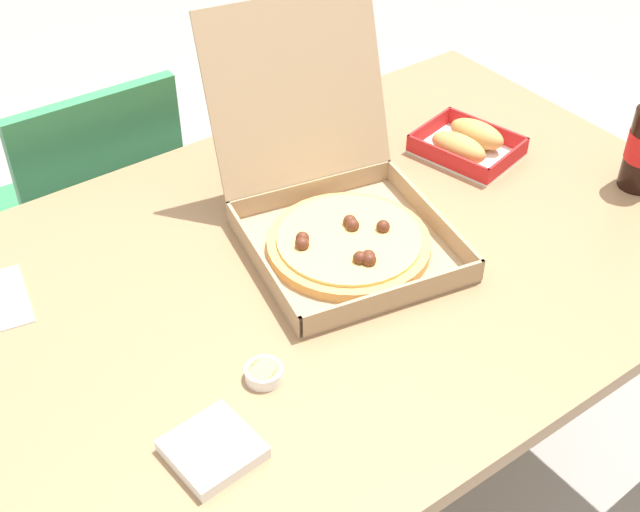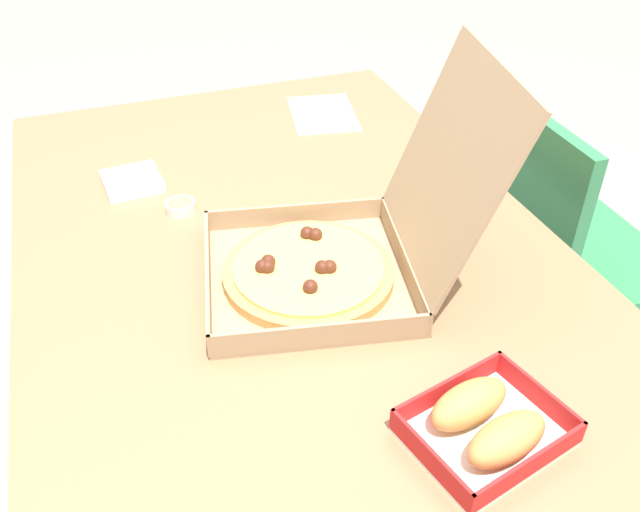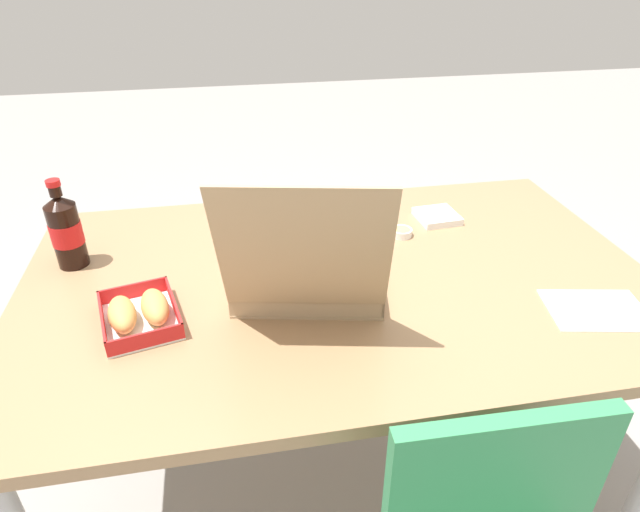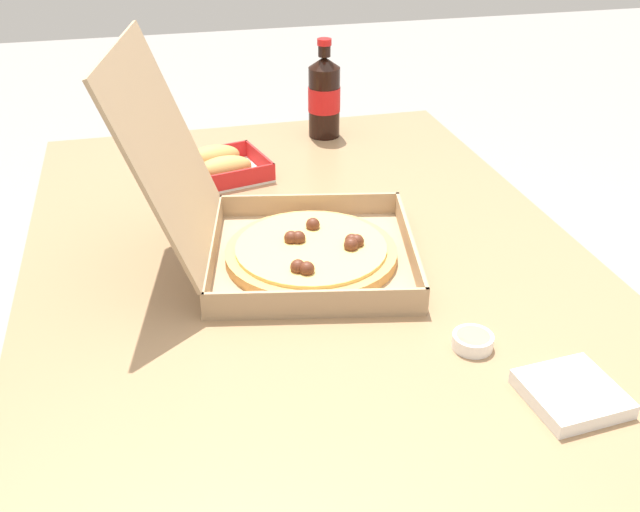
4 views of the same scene
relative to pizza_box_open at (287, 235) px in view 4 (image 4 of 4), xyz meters
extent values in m
cube|color=#997551|center=(-0.08, -0.04, -0.06)|extent=(1.49, 0.93, 0.03)
cylinder|color=#B7B7BC|center=(0.60, -0.43, -0.43)|extent=(0.05, 0.05, 0.69)
cylinder|color=#B7B7BC|center=(0.60, 0.36, -0.43)|extent=(0.05, 0.05, 0.69)
cube|color=tan|center=(-0.01, -0.04, -0.05)|extent=(0.39, 0.39, 0.01)
cube|color=tan|center=(-0.04, -0.20, -0.02)|extent=(0.32, 0.07, 0.04)
cube|color=tan|center=(-0.17, -0.01, -0.02)|extent=(0.07, 0.32, 0.04)
cube|color=tan|center=(0.15, -0.07, -0.02)|extent=(0.07, 0.32, 0.04)
cube|color=tan|center=(0.02, 0.12, -0.02)|extent=(0.32, 0.07, 0.04)
cube|color=tan|center=(0.04, 0.18, 0.15)|extent=(0.34, 0.18, 0.31)
cylinder|color=tan|center=(-0.01, -0.04, -0.03)|extent=(0.28, 0.28, 0.02)
cylinder|color=#EAC666|center=(-0.01, -0.04, -0.02)|extent=(0.25, 0.25, 0.01)
sphere|color=#562819|center=(-0.08, 0.00, -0.01)|extent=(0.02, 0.02, 0.02)
sphere|color=#562819|center=(-0.03, -0.10, -0.01)|extent=(0.02, 0.02, 0.02)
sphere|color=#562819|center=(-0.02, -0.10, -0.01)|extent=(0.02, 0.02, 0.02)
sphere|color=#562819|center=(0.05, -0.05, -0.01)|extent=(0.02, 0.02, 0.02)
sphere|color=#562819|center=(0.01, -0.02, -0.01)|extent=(0.02, 0.02, 0.02)
sphere|color=#562819|center=(-0.02, -0.11, -0.01)|extent=(0.02, 0.02, 0.02)
sphere|color=#562819|center=(-0.09, -0.01, -0.01)|extent=(0.02, 0.02, 0.02)
sphere|color=#562819|center=(0.02, -0.01, -0.01)|extent=(0.02, 0.02, 0.02)
cube|color=white|center=(0.37, 0.07, -0.05)|extent=(0.19, 0.22, 0.00)
cube|color=red|center=(0.39, -0.02, -0.03)|extent=(0.15, 0.04, 0.03)
cube|color=red|center=(0.35, 0.16, -0.03)|extent=(0.15, 0.04, 0.03)
cube|color=red|center=(0.30, 0.05, -0.03)|extent=(0.05, 0.19, 0.03)
cube|color=red|center=(0.44, 0.08, -0.03)|extent=(0.05, 0.19, 0.03)
ellipsoid|color=tan|center=(0.34, 0.06, -0.02)|extent=(0.08, 0.13, 0.05)
ellipsoid|color=tan|center=(0.40, 0.08, -0.02)|extent=(0.08, 0.13, 0.05)
cylinder|color=black|center=(0.56, -0.20, 0.03)|extent=(0.07, 0.07, 0.16)
cone|color=black|center=(0.56, -0.20, 0.12)|extent=(0.07, 0.07, 0.02)
cylinder|color=black|center=(0.56, -0.20, 0.15)|extent=(0.03, 0.03, 0.02)
cylinder|color=red|center=(0.56, -0.20, 0.17)|extent=(0.03, 0.03, 0.01)
cylinder|color=red|center=(0.56, -0.20, 0.04)|extent=(0.07, 0.07, 0.06)
cube|color=white|center=(-0.41, -0.27, -0.04)|extent=(0.12, 0.12, 0.02)
cylinder|color=white|center=(-0.29, -0.20, -0.04)|extent=(0.06, 0.06, 0.02)
cylinder|color=#DBBC66|center=(-0.29, -0.20, -0.03)|extent=(0.05, 0.05, 0.01)
camera|label=1|loc=(-0.71, -0.92, 0.87)|focal=47.44mm
camera|label=2|loc=(0.82, -0.31, 0.65)|focal=37.87mm
camera|label=3|loc=(0.16, 1.03, 0.66)|focal=30.39mm
camera|label=4|loc=(-1.00, 0.19, 0.55)|focal=40.43mm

